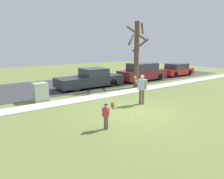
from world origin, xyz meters
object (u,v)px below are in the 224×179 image
parked_pickup_dark (90,79)px  parked_suv_maroon (142,72)px  baseball (129,112)px  parked_hatchback_red (177,70)px  utility_cabinet (40,92)px  street_tree_near (137,53)px  person_adult (141,86)px  person_child (108,112)px

parked_pickup_dark → parked_suv_maroon: bearing=179.5°
baseball → parked_hatchback_red: size_ratio=0.02×
parked_pickup_dark → baseball: bearing=75.9°
utility_cabinet → parked_pickup_dark: bearing=22.5°
street_tree_near → person_adult: bearing=-129.2°
person_adult → utility_cabinet: (-4.31, 3.95, -0.47)m
parked_hatchback_red → utility_cabinet: bearing=7.2°
parked_suv_maroon → street_tree_near: bearing=37.3°
person_adult → baseball: 1.93m
person_adult → person_child: (-3.46, -1.74, -0.33)m
person_adult → baseball: person_adult is taller
person_child → parked_hatchback_red: parked_hatchback_red is taller
utility_cabinet → parked_pickup_dark: parked_pickup_dark is taller
person_adult → parked_suv_maroon: person_adult is taller
baseball → parked_hatchback_red: parked_hatchback_red is taller
baseball → parked_suv_maroon: (7.19, 6.46, 0.75)m
person_child → parked_pickup_dark: (3.59, 7.53, -0.02)m
utility_cabinet → parked_suv_maroon: size_ratio=0.23×
parked_pickup_dark → parked_suv_maroon: 5.55m
baseball → street_tree_near: size_ratio=0.01×
utility_cabinet → parked_hatchback_red: 15.46m
baseball → street_tree_near: 6.87m
person_adult → person_child: bearing=0.8°
person_child → street_tree_near: (6.50, 5.46, 1.97)m
person_adult → utility_cabinet: size_ratio=1.51×
baseball → utility_cabinet: size_ratio=0.07×
person_child → parked_hatchback_red: size_ratio=0.26×
person_child → utility_cabinet: size_ratio=0.97×
person_child → person_adult: bearing=0.8°
utility_cabinet → parked_suv_maroon: parked_suv_maroon is taller
person_child → utility_cabinet: bearing=72.7°
utility_cabinet → street_tree_near: bearing=-1.8°
utility_cabinet → street_tree_near: (7.35, -0.23, 2.12)m
baseball → parked_hatchback_red: bearing=27.8°
person_adult → baseball: (-1.50, -0.72, -0.98)m
street_tree_near → parked_pickup_dark: street_tree_near is taller
parked_pickup_dark → person_child: bearing=64.5°
parked_suv_maroon → parked_hatchback_red: (5.34, 0.15, -0.13)m
baseball → utility_cabinet: 5.47m
person_adult → baseball: size_ratio=22.32×
parked_hatchback_red → street_tree_near: bearing=15.2°
baseball → parked_suv_maroon: 9.69m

